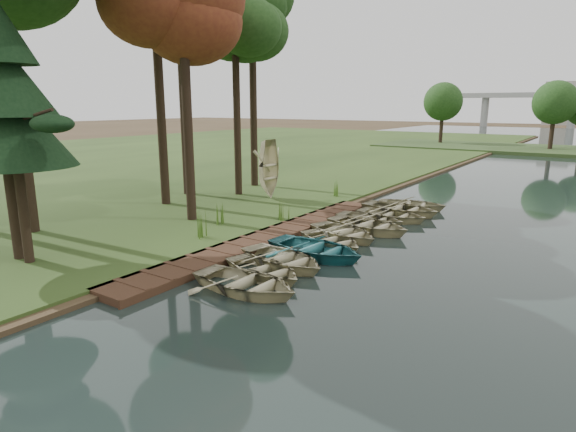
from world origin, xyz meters
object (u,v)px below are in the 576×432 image
Objects in this scene: pine_tree at (10,103)px; boardwalk at (270,237)px; rowboat_1 at (264,267)px; rowboat_2 at (283,256)px; stored_rowboat at (270,193)px; rowboat_0 at (246,280)px.

boardwalk is at bearing 58.70° from pine_tree.
boardwalk is at bearing 48.00° from rowboat_1.
rowboat_1 is at bearing -164.04° from rowboat_2.
rowboat_1 is at bearing 28.83° from pine_tree.
boardwalk is 4.50× the size of rowboat_2.
pine_tree is at bearing 133.24° from rowboat_1.
boardwalk is at bearing -143.72° from stored_rowboat.
pine_tree reaches higher than boardwalk.
boardwalk is 3.50m from rowboat_2.
rowboat_1 is 0.95× the size of stored_rowboat.
rowboat_0 is at bearing -157.68° from rowboat_2.
rowboat_2 is at bearing -46.54° from boardwalk.
boardwalk is 7.76m from stored_rowboat.
stored_rowboat is at bearing 89.96° from pine_tree.
boardwalk is 5.78m from rowboat_0.
pine_tree is (-7.42, -2.54, 5.18)m from rowboat_0.
rowboat_2 is at bearing -141.57° from stored_rowboat.
pine_tree is at bearing 179.72° from stored_rowboat.
rowboat_0 is at bearing -60.96° from boardwalk.
rowboat_2 reaches higher than rowboat_1.
rowboat_2 is (2.40, -2.53, 0.27)m from boardwalk.
rowboat_2 is 1.06× the size of stored_rowboat.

